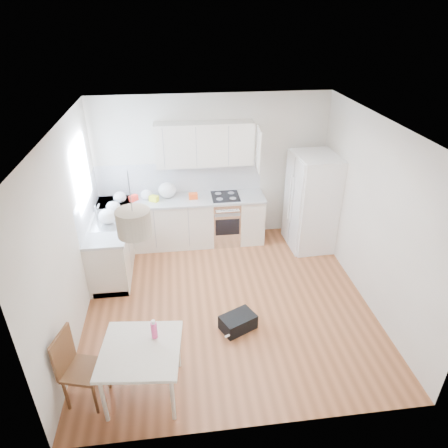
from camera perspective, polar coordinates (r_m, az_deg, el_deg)
The scene contains 29 objects.
floor at distance 6.24m, azimuth 0.49°, elevation -10.91°, with size 4.20×4.20×0.00m, color brown.
ceiling at distance 4.97m, azimuth 0.63°, elevation 13.77°, with size 4.20×4.20×0.00m, color white.
wall_back at distance 7.37m, azimuth -1.65°, elevation 7.87°, with size 4.20×4.20×0.00m, color beige.
wall_left at distance 5.63m, azimuth -21.16°, elevation -1.29°, with size 4.20×4.20×0.00m, color beige.
wall_right at distance 6.09m, azimuth 20.53°, elevation 1.20°, with size 4.20×4.20×0.00m, color beige.
window_glassblock at distance 6.47m, azimuth -19.67°, elevation 6.89°, with size 0.02×1.00×1.00m, color #BFE0F9.
cabinets_back at distance 7.45m, azimuth -5.92°, elevation 0.25°, with size 3.00×0.60×0.88m, color silver.
cabinets_left at distance 7.03m, azimuth -15.57°, elevation -2.68°, with size 0.60×1.80×0.88m, color silver.
counter_back at distance 7.24m, azimuth -6.10°, elevation 3.44°, with size 3.02×0.64×0.04m, color #A8ABAD.
counter_left at distance 6.80m, azimuth -16.07°, elevation 0.62°, with size 0.64×1.82×0.04m, color #A8ABAD.
backsplash_back at distance 7.39m, azimuth -6.30°, elevation 6.58°, with size 3.00×0.01×0.58m, color silver.
backsplash_left at distance 6.73m, azimuth -18.89°, elevation 2.79°, with size 0.01×1.80×0.58m, color silver.
upper_cabinets at distance 7.03m, azimuth -2.82°, elevation 11.33°, with size 1.70×0.32×0.75m, color silver.
range_oven at distance 7.50m, azimuth 0.20°, elevation 0.61°, with size 0.50×0.61×0.88m, color silver, non-canonical shape.
sink at distance 6.75m, azimuth -16.14°, elevation 0.53°, with size 0.50×0.80×0.16m, color silver, non-canonical shape.
refrigerator at distance 7.36m, azimuth 12.53°, elevation 3.10°, with size 0.84×0.88×1.76m, color white, non-canonical shape.
dining_table at distance 4.72m, azimuth -11.79°, elevation -17.67°, with size 0.95×0.95×0.69m.
dining_chair at distance 4.93m, azimuth -19.40°, elevation -18.93°, with size 0.40×0.40×0.95m, color #4C2717, non-canonical shape.
drink_bottle at distance 4.69m, azimuth -9.97°, elevation -14.54°, with size 0.07×0.07×0.25m, color #F54489.
gym_bag at distance 5.73m, azimuth 2.00°, elevation -13.84°, with size 0.47×0.31×0.22m, color black.
pendant_lamp at distance 3.88m, azimuth -12.78°, elevation 0.17°, with size 0.33×0.33×0.26m, color tan.
grocery_bag_a at distance 7.26m, azimuth -14.67°, elevation 3.73°, with size 0.22×0.19×0.20m, color white.
grocery_bag_b at distance 7.27m, azimuth -11.01°, elevation 4.12°, with size 0.21×0.18×0.19m, color white.
grocery_bag_c at distance 7.26m, azimuth -8.10°, elevation 4.81°, with size 0.32×0.27×0.29m, color white.
grocery_bag_d at distance 6.90m, azimuth -15.53°, elevation 2.31°, with size 0.24×0.20×0.21m, color white.
grocery_bag_e at distance 6.59m, azimuth -16.34°, elevation 1.06°, with size 0.28×0.23×0.25m, color white.
snack_orange at distance 7.20m, azimuth -4.42°, elevation 4.01°, with size 0.16×0.10×0.11m, color #EC4A14.
snack_yellow at distance 7.19m, azimuth -9.98°, elevation 3.61°, with size 0.15×0.10×0.11m, color yellow.
snack_red at distance 7.29m, azimuth -12.80°, elevation 3.63°, with size 0.15×0.09×0.10m, color red.
Camera 1 is at (-0.65, -4.75, 4.00)m, focal length 32.00 mm.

